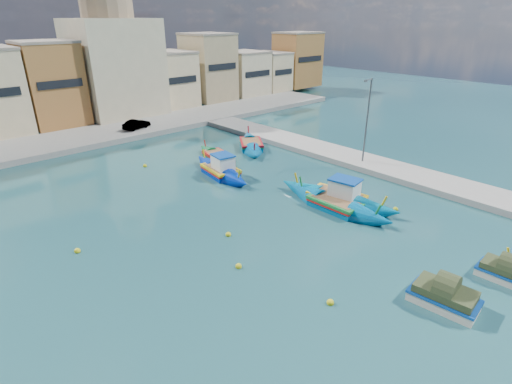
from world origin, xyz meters
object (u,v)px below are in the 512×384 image
luzzu_blue_cabin (221,171)px  tender_near (444,297)px  luzzu_green (217,157)px  tender_far (506,273)px  luzzu_turquoise_cabin (337,198)px  quay_street_lamp (367,120)px  luzzu_cyan_mid (251,145)px  luzzu_blue_south (336,205)px  church_block (113,53)px

luzzu_blue_cabin → tender_near: luzzu_blue_cabin is taller
luzzu_green → tender_far: 25.96m
luzzu_turquoise_cabin → quay_street_lamp: bearing=21.8°
luzzu_cyan_mid → tender_near: size_ratio=2.62×
quay_street_lamp → tender_far: bearing=-121.9°
luzzu_turquoise_cabin → tender_far: luzzu_turquoise_cabin is taller
luzzu_blue_cabin → tender_near: 21.12m
quay_street_lamp → tender_near: (-13.89, -13.80, -3.86)m
luzzu_cyan_mid → tender_near: bearing=-112.0°
luzzu_turquoise_cabin → luzzu_cyan_mid: size_ratio=1.18×
luzzu_blue_south → church_block: bearing=87.5°
luzzu_blue_south → luzzu_blue_cabin: bearing=100.2°
luzzu_green → luzzu_blue_south: (-0.45, -14.65, 0.04)m
luzzu_green → quay_street_lamp: bearing=-51.5°
tender_near → tender_far: bearing=-16.3°
church_block → luzzu_blue_cabin: (-3.61, -26.87, -8.03)m
luzzu_turquoise_cabin → tender_far: (-1.19, -11.82, 0.03)m
tender_far → luzzu_blue_cabin: bearing=94.2°
tender_near → church_block: bearing=82.3°
church_block → tender_near: size_ratio=5.82×
luzzu_cyan_mid → luzzu_green: bearing=-176.0°
church_block → tender_near: 48.88m
luzzu_green → luzzu_cyan_mid: bearing=4.0°
church_block → luzzu_blue_cabin: bearing=-97.7°
quay_street_lamp → luzzu_blue_cabin: size_ratio=0.89×
luzzu_blue_cabin → luzzu_cyan_mid: (7.28, 4.05, -0.09)m
tender_near → luzzu_turquoise_cabin: bearing=61.7°
luzzu_cyan_mid → luzzu_blue_cabin: bearing=-150.9°
luzzu_blue_south → tender_near: size_ratio=2.87×
church_block → tender_near: bearing=-97.7°
quay_street_lamp → luzzu_turquoise_cabin: quay_street_lamp is taller
luzzu_blue_cabin → luzzu_blue_south: bearing=-79.8°
church_block → luzzu_green: size_ratio=2.62×
luzzu_turquoise_cabin → luzzu_blue_cabin: size_ratio=1.13×
luzzu_blue_south → tender_far: bearing=-91.7°
luzzu_blue_cabin → luzzu_cyan_mid: luzzu_blue_cabin is taller
tender_near → luzzu_cyan_mid: bearing=68.0°
luzzu_green → luzzu_blue_south: 14.66m
luzzu_turquoise_cabin → luzzu_blue_cabin: (-2.83, 10.42, -0.01)m
luzzu_turquoise_cabin → tender_near: bearing=-118.3°
luzzu_turquoise_cabin → luzzu_blue_south: luzzu_turquoise_cabin is taller
luzzu_turquoise_cabin → luzzu_blue_south: (-0.86, -0.52, -0.10)m
church_block → luzzu_green: church_block is taller
luzzu_blue_south → tender_near: luzzu_blue_south is taller
quay_street_lamp → luzzu_blue_cabin: bearing=147.2°
luzzu_blue_cabin → luzzu_cyan_mid: bearing=29.1°
tender_far → tender_near: bearing=163.7°
luzzu_turquoise_cabin → tender_near: size_ratio=3.09×
luzzu_green → tender_near: 25.20m
luzzu_cyan_mid → luzzu_blue_south: (-5.31, -14.99, 0.00)m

